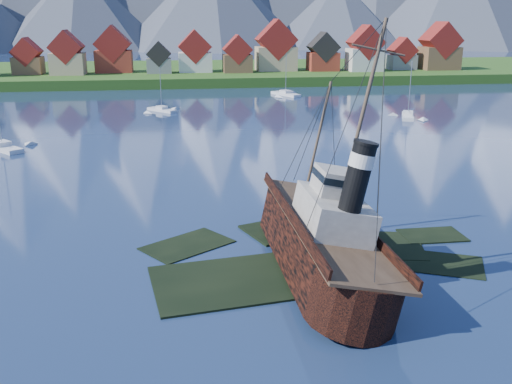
{
  "coord_description": "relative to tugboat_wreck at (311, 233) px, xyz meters",
  "views": [
    {
      "loc": [
        -9.71,
        -44.45,
        20.62
      ],
      "look_at": [
        -2.43,
        6.0,
        5.0
      ],
      "focal_mm": 40.0,
      "sensor_mm": 36.0,
      "label": 1
    }
  ],
  "objects": [
    {
      "name": "ground",
      "position": [
        -1.61,
        -0.5,
        -2.8
      ],
      "size": [
        1400.0,
        1400.0,
        0.0
      ],
      "primitive_type": "plane",
      "color": "#1A2B4A",
      "rests_on": "ground"
    },
    {
      "name": "shoal",
      "position": [
        0.17,
        1.65,
        -3.15
      ],
      "size": [
        31.71,
        21.24,
        1.14
      ],
      "color": "black",
      "rests_on": "ground"
    },
    {
      "name": "shore_bank",
      "position": [
        -1.61,
        169.5,
        -2.8
      ],
      "size": [
        600.0,
        80.0,
        3.2
      ],
      "primitive_type": "cube",
      "color": "#274714",
      "rests_on": "ground"
    },
    {
      "name": "seawall",
      "position": [
        -1.61,
        131.5,
        -2.8
      ],
      "size": [
        600.0,
        2.5,
        2.0
      ],
      "primitive_type": "cube",
      "color": "#3F3D38",
      "rests_on": "ground"
    },
    {
      "name": "town",
      "position": [
        -34.73,
        151.69,
        6.19
      ],
      "size": [
        250.96,
        16.69,
        17.3
      ],
      "color": "maroon",
      "rests_on": "ground"
    },
    {
      "name": "tugboat_wreck",
      "position": [
        0.0,
        0.0,
        0.0
      ],
      "size": [
        6.5,
        28.0,
        22.19
      ],
      "rotation": [
        0.0,
        0.2,
        0.01
      ],
      "color": "black",
      "rests_on": "ground"
    },
    {
      "name": "sailboat_a",
      "position": [
        -39.3,
        50.82,
        -2.54
      ],
      "size": [
        8.19,
        8.93,
        11.86
      ],
      "rotation": [
        0.0,
        0.0,
        0.71
      ],
      "color": "silver",
      "rests_on": "ground"
    },
    {
      "name": "sailboat_c",
      "position": [
        -14.13,
        87.41,
        -2.56
      ],
      "size": [
        6.89,
        7.4,
        10.44
      ],
      "rotation": [
        0.0,
        0.0,
        0.73
      ],
      "color": "silver",
      "rests_on": "ground"
    },
    {
      "name": "sailboat_d",
      "position": [
        38.27,
        70.67,
        -2.51
      ],
      "size": [
        5.43,
        9.35,
        12.47
      ],
      "rotation": [
        0.0,
        0.0,
        -0.37
      ],
      "color": "silver",
      "rests_on": "ground"
    },
    {
      "name": "sailboat_e",
      "position": [
        19.46,
        110.95,
        -2.54
      ],
      "size": [
        7.01,
        10.39,
        12.0
      ],
      "rotation": [
        0.0,
        0.0,
        0.47
      ],
      "color": "silver",
      "rests_on": "ground"
    }
  ]
}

